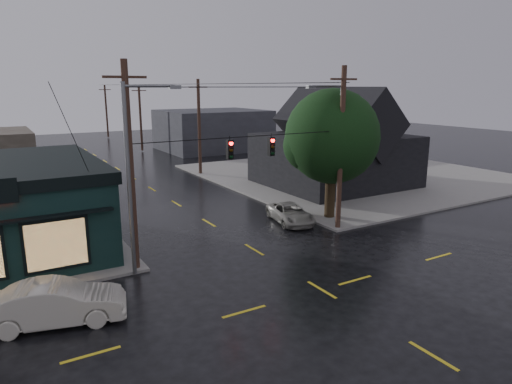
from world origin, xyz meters
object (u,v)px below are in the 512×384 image
corner_tree (332,137)px  sedan_cream (56,303)px  utility_pole_nw (137,270)px  utility_pole_ne (338,229)px  suv_silver (290,213)px

corner_tree → sedan_cream: corner_tree is taller
utility_pole_nw → corner_tree: bearing=8.8°
corner_tree → utility_pole_ne: (-1.11, -2.19, -5.66)m
utility_pole_nw → sedan_cream: (-4.15, -3.66, 0.85)m
utility_pole_nw → utility_pole_ne: same height
utility_pole_nw → utility_pole_ne: bearing=0.0°
utility_pole_nw → utility_pole_ne: size_ratio=1.00×
corner_tree → suv_silver: 5.82m
sedan_cream → corner_tree: bearing=-58.0°
corner_tree → suv_silver: bearing=168.0°
utility_pole_ne → sedan_cream: (-17.15, -3.66, 0.85)m
suv_silver → corner_tree: bearing=-0.1°
utility_pole_ne → suv_silver: 3.35m
suv_silver → utility_pole_ne: bearing=-46.1°
sedan_cream → suv_silver: size_ratio=1.14×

